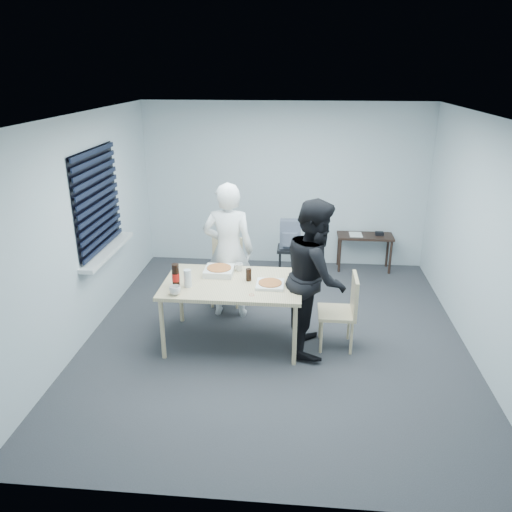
# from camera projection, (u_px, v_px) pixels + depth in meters

# --- Properties ---
(room) EXTENTS (5.00, 5.00, 5.00)m
(room) POSITION_uv_depth(u_px,v_px,m) (100.00, 209.00, 6.14)
(room) COLOR #323237
(room) RESTS_ON ground
(dining_table) EXTENTS (1.58, 1.00, 0.77)m
(dining_table) POSITION_uv_depth(u_px,v_px,m) (233.00, 287.00, 5.73)
(dining_table) COLOR beige
(dining_table) RESTS_ON ground
(chair_far) EXTENTS (0.42, 0.42, 0.89)m
(chair_far) POSITION_uv_depth(u_px,v_px,m) (227.00, 266.00, 6.85)
(chair_far) COLOR beige
(chair_far) RESTS_ON ground
(chair_right) EXTENTS (0.42, 0.42, 0.89)m
(chair_right) POSITION_uv_depth(u_px,v_px,m) (344.00, 307.00, 5.69)
(chair_right) COLOR beige
(chair_right) RESTS_ON ground
(person_white) EXTENTS (0.65, 0.42, 1.77)m
(person_white) POSITION_uv_depth(u_px,v_px,m) (228.00, 251.00, 6.33)
(person_white) COLOR white
(person_white) RESTS_ON ground
(person_black) EXTENTS (0.47, 0.86, 1.77)m
(person_black) POSITION_uv_depth(u_px,v_px,m) (315.00, 276.00, 5.56)
(person_black) COLOR black
(person_black) RESTS_ON ground
(side_table) EXTENTS (0.87, 0.39, 0.58)m
(side_table) POSITION_uv_depth(u_px,v_px,m) (365.00, 240.00, 7.92)
(side_table) COLOR #311E19
(side_table) RESTS_ON ground
(stool) EXTENTS (0.38, 0.38, 0.52)m
(stool) POSITION_uv_depth(u_px,v_px,m) (290.00, 254.00, 7.55)
(stool) COLOR black
(stool) RESTS_ON ground
(backpack) EXTENTS (0.31, 0.23, 0.43)m
(backpack) POSITION_uv_depth(u_px,v_px,m) (290.00, 235.00, 7.43)
(backpack) COLOR slate
(backpack) RESTS_ON stool
(pizza_box_a) EXTENTS (0.34, 0.34, 0.08)m
(pizza_box_a) POSITION_uv_depth(u_px,v_px,m) (219.00, 271.00, 5.92)
(pizza_box_a) COLOR white
(pizza_box_a) RESTS_ON dining_table
(pizza_box_b) EXTENTS (0.31, 0.31, 0.04)m
(pizza_box_b) POSITION_uv_depth(u_px,v_px,m) (270.00, 284.00, 5.60)
(pizza_box_b) COLOR white
(pizza_box_b) RESTS_ON dining_table
(mug_a) EXTENTS (0.17, 0.17, 0.10)m
(mug_a) POSITION_uv_depth(u_px,v_px,m) (175.00, 290.00, 5.38)
(mug_a) COLOR silver
(mug_a) RESTS_ON dining_table
(mug_b) EXTENTS (0.10, 0.10, 0.09)m
(mug_b) POSITION_uv_depth(u_px,v_px,m) (239.00, 267.00, 6.00)
(mug_b) COLOR silver
(mug_b) RESTS_ON dining_table
(cola_glass) EXTENTS (0.07, 0.07, 0.14)m
(cola_glass) POSITION_uv_depth(u_px,v_px,m) (249.00, 275.00, 5.72)
(cola_glass) COLOR black
(cola_glass) RESTS_ON dining_table
(soda_bottle) EXTENTS (0.09, 0.09, 0.27)m
(soda_bottle) POSITION_uv_depth(u_px,v_px,m) (176.00, 276.00, 5.54)
(soda_bottle) COLOR black
(soda_bottle) RESTS_ON dining_table
(plastic_cups) EXTENTS (0.11, 0.11, 0.20)m
(plastic_cups) POSITION_uv_depth(u_px,v_px,m) (188.00, 278.00, 5.55)
(plastic_cups) COLOR silver
(plastic_cups) RESTS_ON dining_table
(rubber_band) EXTENTS (0.08, 0.08, 0.00)m
(rubber_band) POSITION_uv_depth(u_px,v_px,m) (252.00, 295.00, 5.38)
(rubber_band) COLOR red
(rubber_band) RESTS_ON dining_table
(papers) EXTENTS (0.25, 0.31, 0.00)m
(papers) POSITION_uv_depth(u_px,v_px,m) (356.00, 235.00, 7.91)
(papers) COLOR white
(papers) RESTS_ON side_table
(black_box) EXTENTS (0.14, 0.11, 0.05)m
(black_box) POSITION_uv_depth(u_px,v_px,m) (379.00, 234.00, 7.88)
(black_box) COLOR black
(black_box) RESTS_ON side_table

